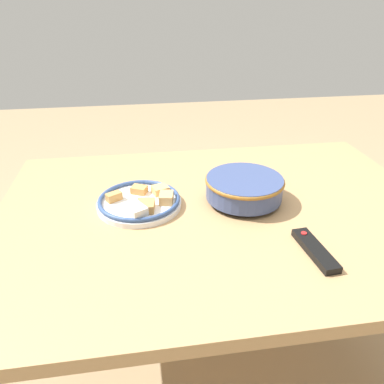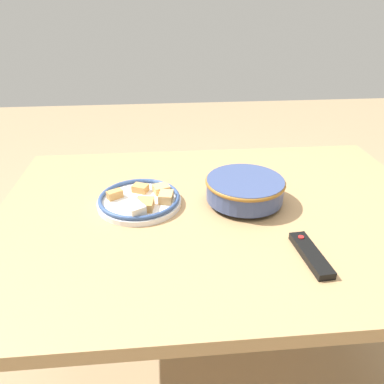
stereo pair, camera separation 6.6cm
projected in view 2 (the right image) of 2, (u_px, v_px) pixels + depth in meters
ground_plane at (214, 356)px, 1.55m from camera, size 8.00×8.00×0.00m
dining_table at (219, 227)px, 1.25m from camera, size 1.44×1.03×0.71m
noodle_bowl at (245, 189)px, 1.23m from camera, size 0.26×0.26×0.09m
food_plate at (140, 200)px, 1.23m from camera, size 0.28×0.28×0.05m
tv_remote at (311, 255)px, 0.99m from camera, size 0.06×0.19×0.02m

